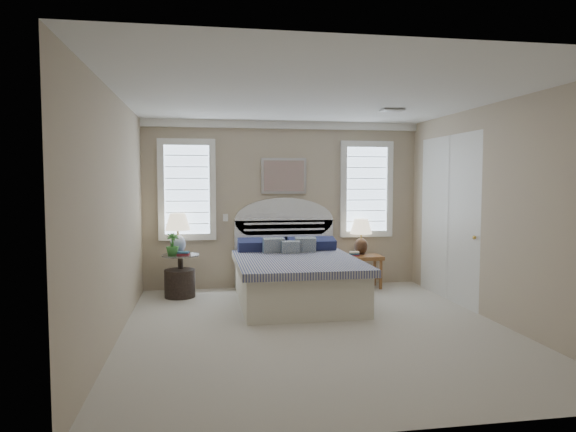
# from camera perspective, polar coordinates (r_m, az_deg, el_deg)

# --- Properties ---
(floor) EXTENTS (4.50, 5.00, 0.01)m
(floor) POSITION_cam_1_polar(r_m,az_deg,el_deg) (6.19, 3.22, -12.44)
(floor) COLOR beige
(floor) RESTS_ON ground
(ceiling) EXTENTS (4.50, 5.00, 0.01)m
(ceiling) POSITION_cam_1_polar(r_m,az_deg,el_deg) (6.01, 3.32, 13.09)
(ceiling) COLOR white
(ceiling) RESTS_ON wall_back
(wall_back) EXTENTS (4.50, 0.02, 2.70)m
(wall_back) POSITION_cam_1_polar(r_m,az_deg,el_deg) (8.40, -0.49, 1.27)
(wall_back) COLOR #BBAB8C
(wall_back) RESTS_ON floor
(wall_left) EXTENTS (0.02, 5.00, 2.70)m
(wall_left) POSITION_cam_1_polar(r_m,az_deg,el_deg) (5.88, -18.66, -0.11)
(wall_left) COLOR #BBAB8C
(wall_left) RESTS_ON floor
(wall_right) EXTENTS (0.02, 5.00, 2.70)m
(wall_right) POSITION_cam_1_polar(r_m,az_deg,el_deg) (6.81, 22.08, 0.34)
(wall_right) COLOR #BBAB8C
(wall_right) RESTS_ON floor
(crown_molding) EXTENTS (4.50, 0.08, 0.12)m
(crown_molding) POSITION_cam_1_polar(r_m,az_deg,el_deg) (8.40, -0.46, 10.08)
(crown_molding) COLOR white
(crown_molding) RESTS_ON wall_back
(hvac_vent) EXTENTS (0.30, 0.20, 0.02)m
(hvac_vent) POSITION_cam_1_polar(r_m,az_deg,el_deg) (7.11, 11.52, 11.44)
(hvac_vent) COLOR #B2B2B2
(hvac_vent) RESTS_ON ceiling
(switch_plate) EXTENTS (0.08, 0.01, 0.12)m
(switch_plate) POSITION_cam_1_polar(r_m,az_deg,el_deg) (8.30, -6.97, -0.18)
(switch_plate) COLOR white
(switch_plate) RESTS_ON wall_back
(window_left) EXTENTS (0.90, 0.06, 1.60)m
(window_left) POSITION_cam_1_polar(r_m,az_deg,el_deg) (8.27, -11.15, 2.88)
(window_left) COLOR #ADC4DB
(window_left) RESTS_ON wall_back
(window_right) EXTENTS (0.90, 0.06, 1.60)m
(window_right) POSITION_cam_1_polar(r_m,az_deg,el_deg) (8.70, 8.68, 2.97)
(window_right) COLOR #ADC4DB
(window_right) RESTS_ON wall_back
(painting) EXTENTS (0.74, 0.04, 0.58)m
(painting) POSITION_cam_1_polar(r_m,az_deg,el_deg) (8.35, -0.45, 4.48)
(painting) COLOR silver
(painting) RESTS_ON wall_back
(closet_door) EXTENTS (0.02, 1.80, 2.40)m
(closet_door) POSITION_cam_1_polar(r_m,az_deg,el_deg) (7.85, 17.35, -0.20)
(closet_door) COLOR silver
(closet_door) RESTS_ON floor
(bed) EXTENTS (1.72, 2.28, 1.47)m
(bed) POSITION_cam_1_polar(r_m,az_deg,el_deg) (7.49, 0.76, -6.50)
(bed) COLOR silver
(bed) RESTS_ON floor
(side_table_left) EXTENTS (0.56, 0.56, 0.63)m
(side_table_left) POSITION_cam_1_polar(r_m,az_deg,el_deg) (7.96, -11.85, -5.95)
(side_table_left) COLOR black
(side_table_left) RESTS_ON floor
(nightstand_right) EXTENTS (0.50, 0.40, 0.53)m
(nightstand_right) POSITION_cam_1_polar(r_m,az_deg,el_deg) (8.47, 8.65, -5.32)
(nightstand_right) COLOR brown
(nightstand_right) RESTS_ON floor
(floor_pot) EXTENTS (0.53, 0.53, 0.41)m
(floor_pot) POSITION_cam_1_polar(r_m,az_deg,el_deg) (7.91, -11.93, -7.33)
(floor_pot) COLOR black
(floor_pot) RESTS_ON floor
(lamp_left) EXTENTS (0.50, 0.50, 0.62)m
(lamp_left) POSITION_cam_1_polar(r_m,az_deg,el_deg) (8.03, -12.14, -1.40)
(lamp_left) COLOR silver
(lamp_left) RESTS_ON side_table_left
(lamp_right) EXTENTS (0.38, 0.38, 0.59)m
(lamp_right) POSITION_cam_1_polar(r_m,az_deg,el_deg) (8.52, 8.13, -1.83)
(lamp_right) COLOR black
(lamp_right) RESTS_ON nightstand_right
(potted_plant) EXTENTS (0.24, 0.24, 0.33)m
(potted_plant) POSITION_cam_1_polar(r_m,az_deg,el_deg) (7.82, -12.72, -3.10)
(potted_plant) COLOR #397A31
(potted_plant) RESTS_ON side_table_left
(books_left) EXTENTS (0.21, 0.16, 0.05)m
(books_left) POSITION_cam_1_polar(r_m,az_deg,el_deg) (7.85, -11.62, -4.09)
(books_left) COLOR maroon
(books_left) RESTS_ON side_table_left
(books_right) EXTENTS (0.20, 0.17, 0.07)m
(books_right) POSITION_cam_1_polar(r_m,az_deg,el_deg) (8.37, 7.38, -4.19)
(books_right) COLOR maroon
(books_right) RESTS_ON nightstand_right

